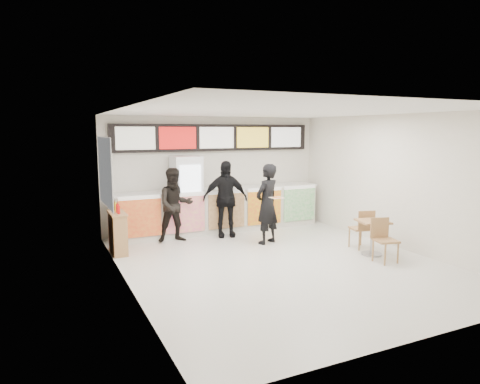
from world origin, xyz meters
TOP-DOWN VIEW (x-y plane):
  - floor at (0.00, 0.00)m, footprint 7.00×7.00m
  - ceiling at (0.00, 0.00)m, footprint 7.00×7.00m
  - wall_back at (0.00, 3.50)m, footprint 6.00×0.00m
  - wall_left at (-3.00, 0.00)m, footprint 0.00×7.00m
  - wall_right at (3.00, 0.00)m, footprint 0.00×7.00m
  - service_counter at (0.00, 3.09)m, footprint 5.56×0.77m
  - menu_board at (0.00, 3.41)m, footprint 5.50×0.14m
  - drinks_fridge at (-0.93, 3.11)m, footprint 0.70×0.67m
  - mirror_panel at (-2.99, 2.45)m, footprint 0.01×2.00m
  - customer_main at (0.49, 1.47)m, footprint 0.81×0.68m
  - customer_left at (-1.40, 2.55)m, footprint 0.90×0.73m
  - customer_mid at (-0.13, 2.51)m, footprint 1.19×0.71m
  - pizza_slice at (0.49, 1.02)m, footprint 0.36×0.36m
  - cafe_table at (2.07, -0.31)m, footprint 0.77×1.57m
  - condiment_ledge at (-2.82, 2.11)m, footprint 0.33×0.81m

SIDE VIEW (x-z plane):
  - floor at x=0.00m, z-range 0.00..0.00m
  - condiment_ledge at x=-2.82m, z-range -0.08..1.00m
  - cafe_table at x=2.07m, z-range 0.07..0.96m
  - service_counter at x=0.00m, z-range 0.00..1.14m
  - customer_left at x=-1.40m, z-range 0.00..1.76m
  - customer_main at x=0.49m, z-range 0.00..1.88m
  - customer_mid at x=-0.13m, z-range 0.00..1.90m
  - drinks_fridge at x=-0.93m, z-range 0.00..2.00m
  - pizza_slice at x=0.49m, z-range 1.15..1.17m
  - wall_back at x=0.00m, z-range -1.50..4.50m
  - wall_left at x=-3.00m, z-range -2.00..5.00m
  - wall_right at x=3.00m, z-range -2.00..5.00m
  - mirror_panel at x=-2.99m, z-range 1.00..2.50m
  - menu_board at x=0.00m, z-range 2.10..2.80m
  - ceiling at x=0.00m, z-range 3.00..3.00m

